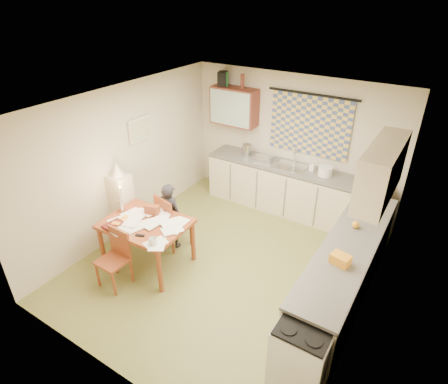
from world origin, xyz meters
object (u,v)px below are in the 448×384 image
Objects in this scene: stove at (302,355)px; counter_right at (345,272)px; shelf_stand at (123,207)px; counter_back at (292,190)px; dining_table at (148,243)px; person at (170,216)px; chair_far at (174,230)px.

counter_right is at bearing 90.00° from stove.
stove is 3.66m from shelf_stand.
counter_back reaches higher than dining_table.
counter_back is 2.85m from dining_table.
dining_table is (-2.73, -0.86, -0.07)m from counter_right.
shelf_stand is (-3.54, 0.93, 0.16)m from stove.
person reaches higher than counter_back.
dining_table is 0.58m from person.
counter_back is 3.83× the size of stove.
counter_back is 2.90× the size of person.
counter_back and counter_right have the same top height.
counter_back is 1.12× the size of counter_right.
person reaches higher than dining_table.
shelf_stand is at bearing 157.19° from dining_table.
chair_far is 0.28m from person.
chair_far is (-1.20, -1.99, -0.16)m from counter_back.
shelf_stand is (-0.81, -0.25, 0.02)m from person.
person is at bearing 55.62° from chair_far.
chair_far is 0.83× the size of person.
shelf_stand reaches higher than counter_right.
counter_right reaches higher than dining_table.
counter_back is 2.28m from counter_right.
person is (-0.03, -0.03, 0.28)m from chair_far.
stove is 2.81m from dining_table.
counter_back is 2.33m from chair_far.
dining_table is (-2.73, 0.63, -0.05)m from stove.
counter_back is 2.81× the size of shelf_stand.
counter_right is at bearing -178.60° from person.
dining_table is 1.10× the size of person.
counter_right is at bearing -160.25° from chair_far.
stove is at bearing -64.81° from counter_back.
shelf_stand is at bearing -170.98° from counter_right.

